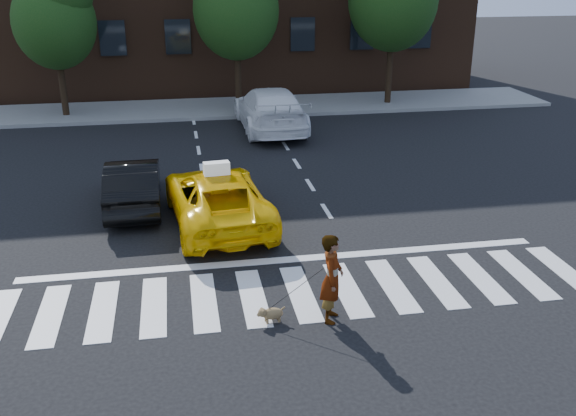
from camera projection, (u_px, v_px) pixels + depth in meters
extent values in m
plane|color=black|center=(300.00, 293.00, 13.36)|extent=(120.00, 120.00, 0.00)
cube|color=silver|center=(300.00, 293.00, 13.36)|extent=(13.00, 2.40, 0.01)
cube|color=silver|center=(287.00, 260.00, 14.83)|extent=(12.00, 0.30, 0.01)
cube|color=slate|center=(227.00, 108.00, 29.37)|extent=(30.00, 4.00, 0.15)
cylinder|color=black|center=(62.00, 80.00, 27.20)|extent=(0.28, 0.28, 3.25)
ellipsoid|color=#11380F|center=(54.00, 22.00, 26.32)|extent=(3.38, 3.38, 3.89)
sphere|color=#11380F|center=(44.00, 0.00, 26.18)|extent=(2.34, 2.34, 2.34)
cylinder|color=black|center=(238.00, 72.00, 28.37)|extent=(0.28, 0.28, 3.55)
ellipsoid|color=#11380F|center=(236.00, 10.00, 27.40)|extent=(3.69, 3.69, 4.25)
cylinder|color=black|center=(390.00, 64.00, 29.45)|extent=(0.28, 0.28, 3.85)
imported|color=#FAC105|center=(217.00, 198.00, 16.65)|extent=(2.83, 5.27, 1.41)
imported|color=black|center=(133.00, 184.00, 17.75)|extent=(1.52, 4.14, 1.35)
imported|color=white|center=(270.00, 109.00, 25.63)|extent=(2.54, 5.94, 1.71)
imported|color=#999999|center=(332.00, 278.00, 12.09)|extent=(0.62, 0.75, 1.78)
ellipsoid|color=#9B834F|center=(273.00, 314.00, 12.26)|extent=(0.44, 0.28, 0.23)
sphere|color=#9B834F|center=(262.00, 313.00, 12.17)|extent=(0.20, 0.20, 0.17)
sphere|color=#9B834F|center=(259.00, 315.00, 12.16)|extent=(0.09, 0.09, 0.08)
cylinder|color=#9B834F|center=(282.00, 309.00, 12.30)|extent=(0.12, 0.06, 0.10)
sphere|color=#9B834F|center=(262.00, 309.00, 12.20)|extent=(0.07, 0.07, 0.06)
sphere|color=#9B834F|center=(263.00, 312.00, 12.11)|extent=(0.07, 0.07, 0.06)
cylinder|color=#9B834F|center=(267.00, 322.00, 12.22)|extent=(0.05, 0.05, 0.11)
cylinder|color=#9B834F|center=(266.00, 319.00, 12.31)|extent=(0.05, 0.05, 0.11)
cylinder|color=#9B834F|center=(279.00, 319.00, 12.30)|extent=(0.05, 0.05, 0.11)
cylinder|color=#9B834F|center=(278.00, 317.00, 12.39)|extent=(0.05, 0.05, 0.11)
cube|color=white|center=(217.00, 168.00, 16.15)|extent=(0.68, 0.34, 0.32)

